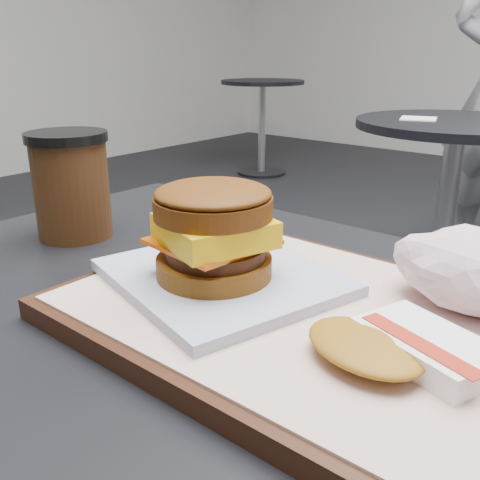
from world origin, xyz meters
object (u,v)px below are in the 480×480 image
at_px(breakfast_sandwich, 216,243).
at_px(hash_brown, 399,346).
at_px(coffee_cup, 71,181).
at_px(neighbor_table, 450,176).
at_px(serving_tray, 300,316).

bearing_deg(breakfast_sandwich, hash_brown, -4.18).
distance_m(coffee_cup, neighbor_table, 1.63).
bearing_deg(hash_brown, breakfast_sandwich, 175.82).
xyz_separation_m(coffee_cup, neighbor_table, (-0.08, 1.60, -0.29)).
bearing_deg(breakfast_sandwich, serving_tray, 10.33).
bearing_deg(hash_brown, neighbor_table, 107.30).
relative_size(serving_tray, coffee_cup, 3.02).
bearing_deg(neighbor_table, serving_tray, -75.55).
xyz_separation_m(serving_tray, hash_brown, (0.10, -0.03, 0.02)).
relative_size(breakfast_sandwich, hash_brown, 1.74).
distance_m(serving_tray, coffee_cup, 0.34).
xyz_separation_m(serving_tray, coffee_cup, (-0.34, 0.02, 0.06)).
bearing_deg(serving_tray, hash_brown, -15.85).
relative_size(serving_tray, hash_brown, 2.89).
bearing_deg(serving_tray, breakfast_sandwich, -169.67).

